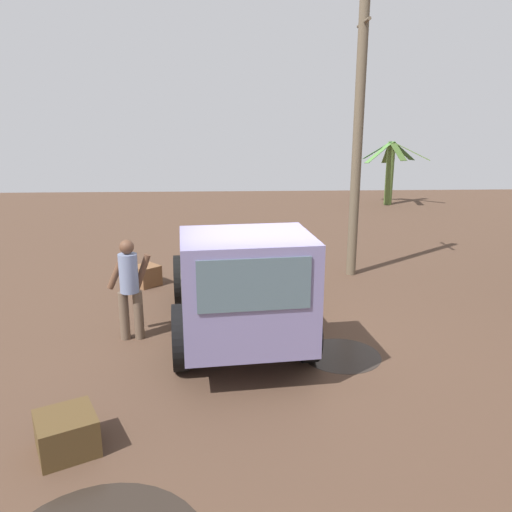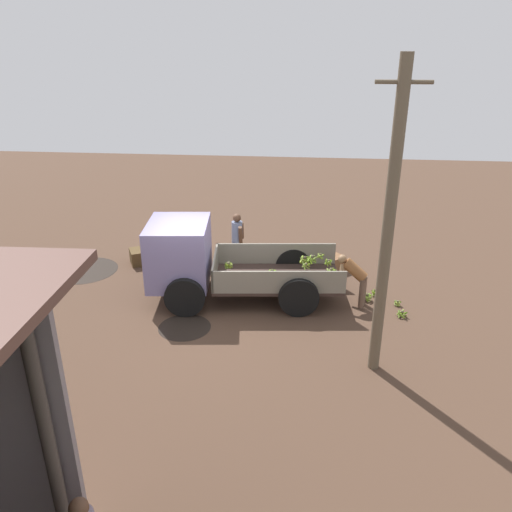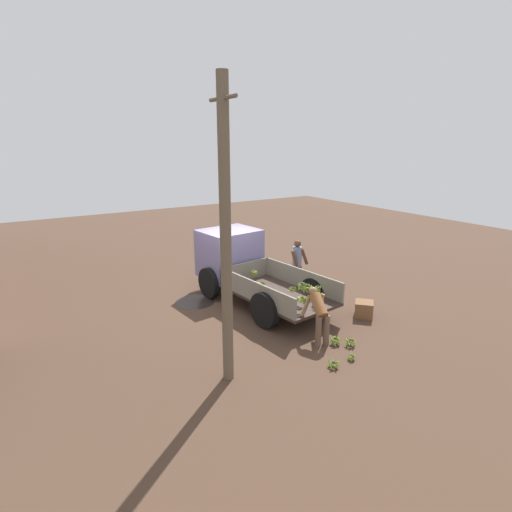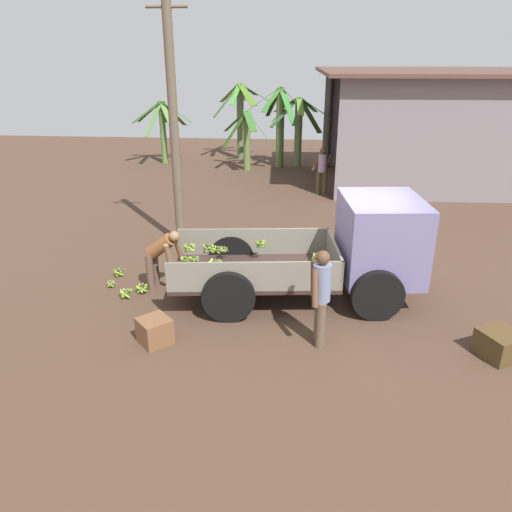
% 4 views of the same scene
% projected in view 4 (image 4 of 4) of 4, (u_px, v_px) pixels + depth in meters
% --- Properties ---
extents(ground, '(36.00, 36.00, 0.00)m').
position_uv_depth(ground, '(341.00, 287.00, 10.38)').
color(ground, '#4C3528').
extents(mud_patch_0, '(1.20, 1.20, 0.01)m').
position_uv_depth(mud_patch_0, '(348.00, 265.00, 11.41)').
color(mud_patch_0, black).
rests_on(mud_patch_0, ground).
extents(cargo_truck, '(4.90, 2.44, 2.00)m').
position_uv_depth(cargo_truck, '(352.00, 247.00, 9.62)').
color(cargo_truck, '#372822').
rests_on(cargo_truck, ground).
extents(warehouse_shed, '(10.98, 6.46, 3.90)m').
position_uv_depth(warehouse_shed, '(489.00, 105.00, 17.35)').
color(warehouse_shed, gray).
rests_on(warehouse_shed, ground).
extents(utility_pole, '(0.91, 0.22, 5.86)m').
position_uv_depth(utility_pole, '(174.00, 124.00, 11.58)').
color(utility_pole, brown).
rests_on(utility_pole, ground).
extents(banana_palm_0, '(2.65, 2.92, 3.21)m').
position_uv_depth(banana_palm_0, '(240.00, 118.00, 21.73)').
color(banana_palm_0, '#5B6943').
rests_on(banana_palm_0, ground).
extents(banana_palm_1, '(2.16, 2.20, 2.33)m').
position_uv_depth(banana_palm_1, '(247.00, 139.00, 19.86)').
color(banana_palm_1, olive).
rests_on(banana_palm_1, ground).
extents(banana_palm_2, '(2.47, 2.20, 2.58)m').
position_uv_depth(banana_palm_2, '(163.00, 129.00, 20.92)').
color(banana_palm_2, '#587F3B').
rests_on(banana_palm_2, ground).
extents(banana_palm_3, '(2.59, 2.02, 3.19)m').
position_uv_depth(banana_palm_3, '(280.00, 125.00, 20.15)').
color(banana_palm_3, '#617A42').
rests_on(banana_palm_3, ground).
extents(banana_palm_4, '(2.47, 2.27, 2.78)m').
position_uv_depth(banana_palm_4, '(298.00, 129.00, 20.30)').
color(banana_palm_4, '#6D8253').
rests_on(banana_palm_4, ground).
extents(person_foreground_visitor, '(0.35, 0.74, 1.67)m').
position_uv_depth(person_foreground_visitor, '(320.00, 293.00, 8.07)').
color(person_foreground_visitor, brown).
rests_on(person_foreground_visitor, ground).
extents(person_worker_loading, '(0.76, 0.63, 1.29)m').
position_uv_depth(person_worker_loading, '(161.00, 254.00, 10.03)').
color(person_worker_loading, brown).
rests_on(person_worker_loading, ground).
extents(person_bystander_near_shed, '(0.68, 0.33, 1.56)m').
position_uv_depth(person_bystander_near_shed, '(322.00, 169.00, 16.65)').
color(person_bystander_near_shed, brown).
rests_on(person_bystander_near_shed, ground).
extents(banana_bunch_on_ground_0, '(0.18, 0.18, 0.16)m').
position_uv_depth(banana_bunch_on_ground_0, '(111.00, 283.00, 10.34)').
color(banana_bunch_on_ground_0, brown).
rests_on(banana_bunch_on_ground_0, ground).
extents(banana_bunch_on_ground_1, '(0.26, 0.26, 0.21)m').
position_uv_depth(banana_bunch_on_ground_1, '(126.00, 293.00, 9.88)').
color(banana_bunch_on_ground_1, brown).
rests_on(banana_bunch_on_ground_1, ground).
extents(banana_bunch_on_ground_2, '(0.25, 0.26, 0.18)m').
position_uv_depth(banana_bunch_on_ground_2, '(119.00, 272.00, 10.85)').
color(banana_bunch_on_ground_2, brown).
rests_on(banana_bunch_on_ground_2, ground).
extents(banana_bunch_on_ground_3, '(0.25, 0.26, 0.20)m').
position_uv_depth(banana_bunch_on_ground_3, '(142.00, 288.00, 10.09)').
color(banana_bunch_on_ground_3, '#423B2B').
rests_on(banana_bunch_on_ground_3, ground).
extents(wooden_crate_0, '(0.69, 0.69, 0.44)m').
position_uv_depth(wooden_crate_0, '(155.00, 331.00, 8.35)').
color(wooden_crate_0, brown).
rests_on(wooden_crate_0, ground).
extents(wooden_crate_1, '(0.81, 0.81, 0.43)m').
position_uv_depth(wooden_crate_1, '(501.00, 344.00, 7.98)').
color(wooden_crate_1, '#4E3A1E').
rests_on(wooden_crate_1, ground).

